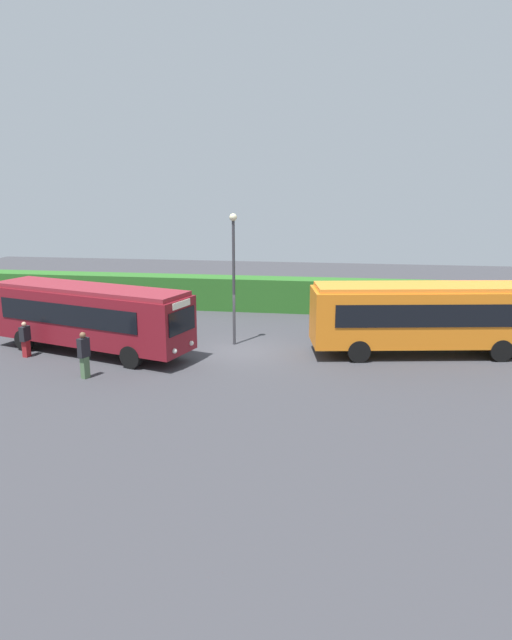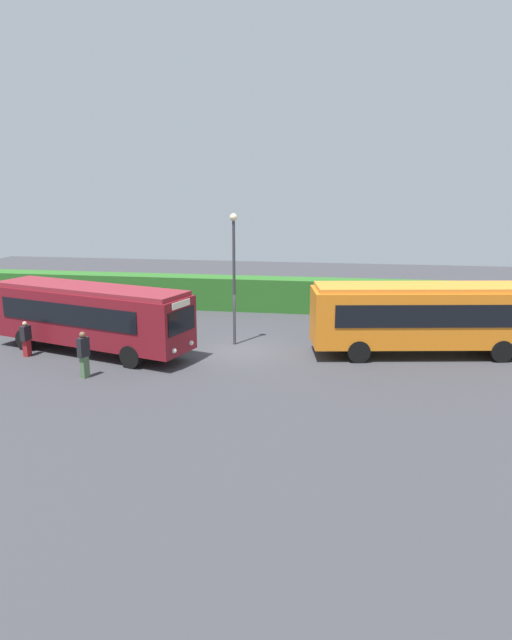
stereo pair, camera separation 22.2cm
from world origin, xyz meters
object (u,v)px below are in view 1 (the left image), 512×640
object	(u,v)px
person_center	(84,354)
lamppost	(234,266)
traffic_cone	(104,309)
bus_maroon	(90,315)
person_left	(25,339)
person_right	(166,318)
bus_orange	(424,315)

from	to	relation	value
person_center	lamppost	bearing A→B (deg)	70.63
traffic_cone	lamppost	bearing A→B (deg)	-30.70
person_center	bus_maroon	bearing A→B (deg)	132.07
traffic_cone	person_left	bearing A→B (deg)	-89.47
person_center	person_right	world-z (taller)	person_center
person_right	traffic_cone	xyz separation A→B (m)	(-5.19, 4.10, -0.58)
traffic_cone	lamppost	xyz separation A→B (m)	(9.07, -5.38, 3.60)
bus_maroon	person_center	world-z (taller)	bus_maroon
person_left	lamppost	bearing A→B (deg)	-151.72
bus_orange	person_left	bearing A→B (deg)	-179.99
lamppost	person_left	bearing A→B (deg)	-159.01
bus_orange	person_left	world-z (taller)	bus_orange
person_center	traffic_cone	size ratio (longest dim) A/B	3.21
bus_maroon	traffic_cone	bearing A→B (deg)	126.28
bus_maroon	person_left	world-z (taller)	bus_maroon
person_left	lamppost	world-z (taller)	lamppost
bus_maroon	lamppost	bearing A→B (deg)	37.37
traffic_cone	bus_orange	bearing A→B (deg)	-17.64
bus_maroon	traffic_cone	xyz separation A→B (m)	(-2.75, 7.76, -1.51)
person_left	person_center	xyz separation A→B (m)	(3.95, -2.35, 0.17)
bus_maroon	person_left	size ratio (longest dim) A/B	6.30
person_right	lamppost	xyz separation A→B (m)	(3.88, -1.28, 3.02)
bus_orange	lamppost	world-z (taller)	lamppost
bus_maroon	person_center	bearing A→B (deg)	-52.77
person_right	person_center	bearing A→B (deg)	65.60
person_left	person_right	bearing A→B (deg)	-129.92
person_center	person_left	bearing A→B (deg)	170.79
bus_maroon	person_right	bearing A→B (deg)	73.04
person_left	lamppost	distance (m)	10.10
bus_orange	person_right	size ratio (longest dim) A/B	6.32
bus_orange	person_center	size ratio (longest dim) A/B	5.47
bus_maroon	lamppost	distance (m)	7.07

